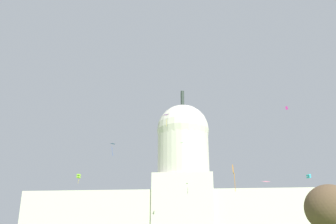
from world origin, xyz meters
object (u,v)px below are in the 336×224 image
(capitol_building, at_px, (184,198))
(kite_green_high, at_px, (180,144))
(kite_orange_low, at_px, (233,172))
(kite_blue_mid, at_px, (113,145))
(kite_violet_mid, at_px, (167,117))
(kite_pink_low, at_px, (265,183))
(kite_cyan_low, at_px, (309,176))
(kite_lime_mid, at_px, (79,176))
(kite_magenta_high, at_px, (287,108))
(tree_east_far, at_px, (330,208))
(kite_white_low, at_px, (186,186))

(capitol_building, distance_m, kite_green_high, 40.32)
(kite_orange_low, bearing_deg, kite_blue_mid, -89.34)
(kite_blue_mid, bearing_deg, kite_violet_mid, -73.36)
(kite_pink_low, distance_m, kite_green_high, 67.01)
(kite_cyan_low, relative_size, kite_lime_mid, 0.39)
(capitol_building, xyz_separation_m, kite_blue_mid, (-17.80, -68.31, 8.48))
(kite_violet_mid, height_order, kite_green_high, kite_green_high)
(capitol_building, distance_m, kite_magenta_high, 62.43)
(kite_green_high, bearing_deg, kite_orange_low, -16.20)
(tree_east_far, height_order, kite_cyan_low, kite_cyan_low)
(tree_east_far, xyz_separation_m, kite_pink_low, (-13.06, -1.59, 5.25))
(capitol_building, height_order, kite_cyan_low, capitol_building)
(kite_lime_mid, bearing_deg, kite_cyan_low, 0.62)
(kite_cyan_low, height_order, kite_lime_mid, kite_lime_mid)
(kite_magenta_high, xyz_separation_m, kite_green_high, (-44.43, -9.96, -17.06))
(kite_white_low, xyz_separation_m, kite_magenta_high, (40.82, 45.22, 38.20))
(kite_white_low, distance_m, kite_orange_low, 43.81)
(kite_green_high, bearing_deg, kite_magenta_high, 76.74)
(kite_white_low, distance_m, kite_violet_mid, 20.05)
(capitol_building, xyz_separation_m, kite_lime_mid, (-27.23, -70.35, -1.24))
(kite_cyan_low, distance_m, kite_green_high, 68.70)
(kite_violet_mid, height_order, kite_pink_low, kite_violet_mid)
(capitol_building, xyz_separation_m, kite_violet_mid, (0.05, -80.95, 12.77))
(kite_white_low, xyz_separation_m, kite_cyan_low, (27.35, -21.76, -1.46))
(kite_violet_mid, height_order, kite_magenta_high, kite_magenta_high)
(kite_green_high, bearing_deg, kite_violet_mid, -26.96)
(tree_east_far, bearing_deg, kite_white_low, 144.57)
(kite_magenta_high, bearing_deg, kite_pink_low, -41.38)
(kite_cyan_low, distance_m, kite_violet_mid, 39.13)
(kite_lime_mid, relative_size, kite_green_high, 1.46)
(capitol_building, relative_size, kite_violet_mid, 49.02)
(tree_east_far, distance_m, kite_green_high, 72.90)
(capitol_building, height_order, kite_magenta_high, capitol_building)
(tree_east_far, xyz_separation_m, kite_violet_mid, (-35.23, 12.99, 25.64))
(kite_lime_mid, bearing_deg, kite_pink_low, -4.72)
(kite_green_high, bearing_deg, kite_lime_mid, -65.82)
(kite_violet_mid, relative_size, kite_blue_mid, 0.81)
(kite_violet_mid, distance_m, kite_blue_mid, 22.29)
(kite_violet_mid, distance_m, kite_lime_mid, 32.44)
(tree_east_far, relative_size, kite_violet_mid, 4.35)
(capitol_building, height_order, kite_violet_mid, capitol_building)
(kite_lime_mid, bearing_deg, kite_blue_mid, 34.50)
(kite_white_low, relative_size, kite_pink_low, 1.45)
(kite_blue_mid, height_order, kite_magenta_high, kite_magenta_high)
(kite_cyan_low, height_order, kite_violet_mid, kite_violet_mid)
(kite_white_low, distance_m, kite_pink_low, 29.60)
(kite_white_low, relative_size, kite_lime_mid, 0.95)
(kite_blue_mid, distance_m, kite_green_high, 37.50)
(kite_pink_low, bearing_deg, tree_east_far, 165.44)
(kite_violet_mid, bearing_deg, kite_lime_mid, 9.94)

